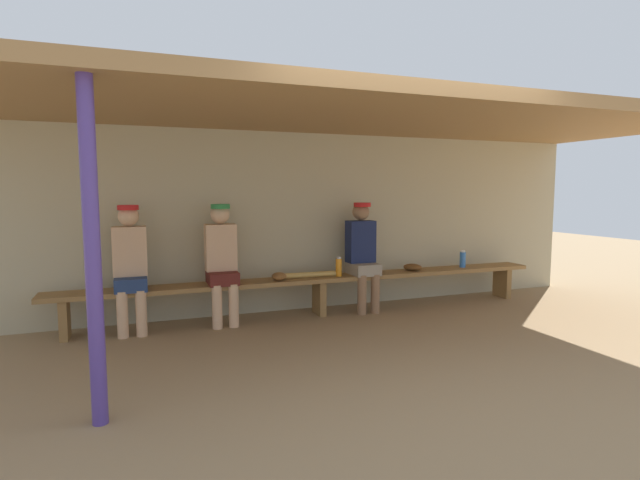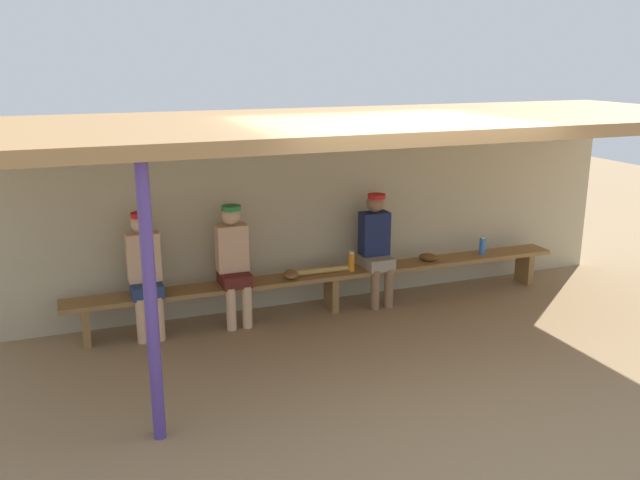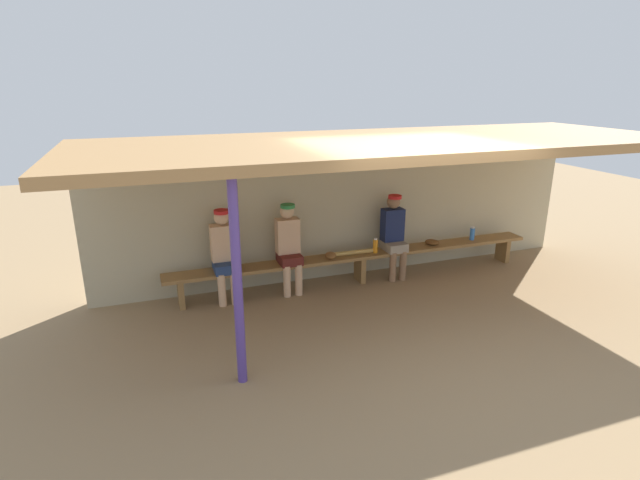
{
  "view_description": "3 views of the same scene",
  "coord_description": "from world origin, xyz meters",
  "px_view_note": "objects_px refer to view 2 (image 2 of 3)",
  "views": [
    {
      "loc": [
        -2.04,
        -3.88,
        1.5
      ],
      "look_at": [
        -0.18,
        1.05,
        0.96
      ],
      "focal_mm": 27.44,
      "sensor_mm": 36.0,
      "label": 1
    },
    {
      "loc": [
        -2.82,
        -5.41,
        2.9
      ],
      "look_at": [
        -0.31,
        1.11,
        0.99
      ],
      "focal_mm": 37.91,
      "sensor_mm": 36.0,
      "label": 2
    },
    {
      "loc": [
        -3.07,
        -5.13,
        3.06
      ],
      "look_at": [
        -0.83,
        1.11,
        0.91
      ],
      "focal_mm": 27.85,
      "sensor_mm": 36.0,
      "label": 3
    }
  ],
  "objects_px": {
    "support_post": "(151,306)",
    "water_bottle_green": "(482,246)",
    "baseball_glove_tan": "(429,257)",
    "baseball_bat": "(322,271)",
    "player_in_red": "(233,259)",
    "player_in_white": "(145,269)",
    "baseball_glove_worn": "(291,274)",
    "water_bottle_blue": "(351,262)",
    "player_in_blue": "(376,244)",
    "bench": "(331,278)"
  },
  "relations": [
    {
      "from": "water_bottle_blue",
      "to": "water_bottle_green",
      "type": "xyz_separation_m",
      "value": [
        1.83,
        0.04,
        -0.0
      ]
    },
    {
      "from": "water_bottle_blue",
      "to": "baseball_glove_tan",
      "type": "relative_size",
      "value": 0.99
    },
    {
      "from": "bench",
      "to": "water_bottle_blue",
      "type": "distance_m",
      "value": 0.31
    },
    {
      "from": "water_bottle_blue",
      "to": "baseball_glove_worn",
      "type": "distance_m",
      "value": 0.75
    },
    {
      "from": "player_in_red",
      "to": "player_in_white",
      "type": "height_order",
      "value": "same"
    },
    {
      "from": "bench",
      "to": "player_in_blue",
      "type": "bearing_deg",
      "value": 0.35
    },
    {
      "from": "baseball_glove_tan",
      "to": "support_post",
      "type": "bearing_deg",
      "value": 75.47
    },
    {
      "from": "player_in_white",
      "to": "baseball_bat",
      "type": "relative_size",
      "value": 1.67
    },
    {
      "from": "baseball_glove_tan",
      "to": "baseball_bat",
      "type": "bearing_deg",
      "value": 45.13
    },
    {
      "from": "baseball_bat",
      "to": "baseball_glove_worn",
      "type": "bearing_deg",
      "value": -172.64
    },
    {
      "from": "player_in_blue",
      "to": "water_bottle_green",
      "type": "bearing_deg",
      "value": -0.01
    },
    {
      "from": "support_post",
      "to": "player_in_white",
      "type": "bearing_deg",
      "value": 84.86
    },
    {
      "from": "baseball_bat",
      "to": "support_post",
      "type": "bearing_deg",
      "value": -134.17
    },
    {
      "from": "bench",
      "to": "baseball_glove_tan",
      "type": "height_order",
      "value": "baseball_glove_tan"
    },
    {
      "from": "baseball_glove_tan",
      "to": "player_in_red",
      "type": "bearing_deg",
      "value": 45.07
    },
    {
      "from": "water_bottle_green",
      "to": "baseball_glove_tan",
      "type": "height_order",
      "value": "water_bottle_green"
    },
    {
      "from": "water_bottle_green",
      "to": "baseball_glove_worn",
      "type": "distance_m",
      "value": 2.59
    },
    {
      "from": "player_in_blue",
      "to": "baseball_glove_tan",
      "type": "bearing_deg",
      "value": -0.41
    },
    {
      "from": "support_post",
      "to": "water_bottle_blue",
      "type": "xyz_separation_m",
      "value": [
        2.54,
        2.07,
        -0.53
      ]
    },
    {
      "from": "water_bottle_green",
      "to": "baseball_glove_tan",
      "type": "xyz_separation_m",
      "value": [
        -0.78,
        -0.0,
        -0.06
      ]
    },
    {
      "from": "baseball_bat",
      "to": "player_in_blue",
      "type": "bearing_deg",
      "value": 2.2
    },
    {
      "from": "baseball_glove_worn",
      "to": "baseball_bat",
      "type": "relative_size",
      "value": 0.3
    },
    {
      "from": "player_in_red",
      "to": "baseball_bat",
      "type": "bearing_deg",
      "value": -0.2
    },
    {
      "from": "water_bottle_green",
      "to": "baseball_glove_tan",
      "type": "bearing_deg",
      "value": -179.65
    },
    {
      "from": "player_in_blue",
      "to": "player_in_white",
      "type": "xyz_separation_m",
      "value": [
        -2.69,
        0.0,
        0.0
      ]
    },
    {
      "from": "bench",
      "to": "baseball_glove_tan",
      "type": "bearing_deg",
      "value": -0.07
    },
    {
      "from": "player_in_red",
      "to": "baseball_glove_tan",
      "type": "relative_size",
      "value": 5.6
    },
    {
      "from": "bench",
      "to": "water_bottle_green",
      "type": "xyz_separation_m",
      "value": [
        2.07,
        0.0,
        0.18
      ]
    },
    {
      "from": "support_post",
      "to": "water_bottle_green",
      "type": "bearing_deg",
      "value": 25.67
    },
    {
      "from": "bench",
      "to": "water_bottle_green",
      "type": "relative_size",
      "value": 26.13
    },
    {
      "from": "baseball_glove_worn",
      "to": "water_bottle_blue",
      "type": "bearing_deg",
      "value": 104.75
    },
    {
      "from": "player_in_red",
      "to": "baseball_glove_worn",
      "type": "bearing_deg",
      "value": -3.59
    },
    {
      "from": "player_in_white",
      "to": "baseball_glove_tan",
      "type": "height_order",
      "value": "player_in_white"
    },
    {
      "from": "player_in_blue",
      "to": "baseball_bat",
      "type": "xyz_separation_m",
      "value": [
        -0.7,
        -0.0,
        -0.25
      ]
    },
    {
      "from": "baseball_glove_tan",
      "to": "baseball_glove_worn",
      "type": "bearing_deg",
      "value": 46.32
    },
    {
      "from": "player_in_white",
      "to": "water_bottle_blue",
      "type": "bearing_deg",
      "value": -0.94
    },
    {
      "from": "player_in_blue",
      "to": "water_bottle_blue",
      "type": "relative_size",
      "value": 5.68
    },
    {
      "from": "player_in_white",
      "to": "water_bottle_green",
      "type": "height_order",
      "value": "player_in_white"
    },
    {
      "from": "water_bottle_green",
      "to": "baseball_bat",
      "type": "relative_size",
      "value": 0.29
    },
    {
      "from": "water_bottle_blue",
      "to": "baseball_glove_worn",
      "type": "relative_size",
      "value": 0.99
    },
    {
      "from": "player_in_blue",
      "to": "player_in_red",
      "type": "bearing_deg",
      "value": 180.0
    },
    {
      "from": "support_post",
      "to": "player_in_red",
      "type": "relative_size",
      "value": 1.64
    },
    {
      "from": "player_in_red",
      "to": "player_in_blue",
      "type": "bearing_deg",
      "value": 0.0
    },
    {
      "from": "player_in_blue",
      "to": "player_in_white",
      "type": "relative_size",
      "value": 1.0
    },
    {
      "from": "baseball_glove_tan",
      "to": "player_in_blue",
      "type": "bearing_deg",
      "value": 44.78
    },
    {
      "from": "player_in_white",
      "to": "baseball_bat",
      "type": "bearing_deg",
      "value": -0.1
    },
    {
      "from": "support_post",
      "to": "water_bottle_green",
      "type": "relative_size",
      "value": 9.58
    },
    {
      "from": "player_in_white",
      "to": "water_bottle_blue",
      "type": "height_order",
      "value": "player_in_white"
    },
    {
      "from": "support_post",
      "to": "baseball_glove_tan",
      "type": "distance_m",
      "value": 4.2
    },
    {
      "from": "player_in_white",
      "to": "water_bottle_green",
      "type": "xyz_separation_m",
      "value": [
        4.19,
        -0.0,
        -0.18
      ]
    }
  ]
}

